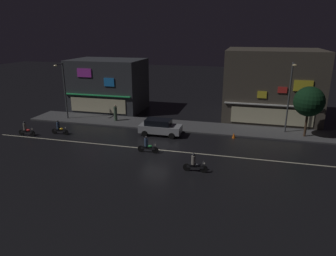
# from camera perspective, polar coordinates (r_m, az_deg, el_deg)

# --- Properties ---
(ground_plane) EXTENTS (140.00, 140.00, 0.00)m
(ground_plane) POSITION_cam_1_polar(r_m,az_deg,el_deg) (28.12, -2.42, -3.99)
(ground_plane) COLOR black
(lane_divider_stripe) EXTENTS (33.18, 0.16, 0.01)m
(lane_divider_stripe) POSITION_cam_1_polar(r_m,az_deg,el_deg) (28.12, -2.42, -3.98)
(lane_divider_stripe) COLOR beige
(lane_divider_stripe) RESTS_ON ground
(sidewalk_far) EXTENTS (34.92, 4.08, 0.14)m
(sidewalk_far) POSITION_cam_1_polar(r_m,az_deg,el_deg) (34.98, 1.19, 0.50)
(sidewalk_far) COLOR #4C4C4F
(sidewalk_far) RESTS_ON ground
(storefront_left_block) EXTENTS (10.87, 9.00, 8.26)m
(storefront_left_block) POSITION_cam_1_polar(r_m,az_deg,el_deg) (39.57, 18.58, 7.63)
(storefront_left_block) COLOR #4C443A
(storefront_left_block) RESTS_ON ground
(storefront_center_block) EXTENTS (9.39, 6.78, 6.74)m
(storefront_center_block) POSITION_cam_1_polar(r_m,az_deg,el_deg) (42.61, -11.00, 7.82)
(storefront_center_block) COLOR #383A3F
(storefront_center_block) RESTS_ON ground
(streetlamp_west) EXTENTS (0.44, 1.64, 6.64)m
(streetlamp_west) POSITION_cam_1_polar(r_m,az_deg,el_deg) (38.52, -18.73, 7.31)
(streetlamp_west) COLOR #47494C
(streetlamp_west) RESTS_ON sidewalk_far
(streetlamp_mid) EXTENTS (0.44, 1.64, 7.23)m
(streetlamp_mid) POSITION_cam_1_polar(r_m,az_deg,el_deg) (33.57, 21.58, 6.16)
(streetlamp_mid) COLOR #47494C
(streetlamp_mid) RESTS_ON sidewalk_far
(pedestrian_on_sidewalk) EXTENTS (0.40, 0.40, 1.89)m
(pedestrian_on_sidewalk) POSITION_cam_1_polar(r_m,az_deg,el_deg) (36.92, -9.68, 2.69)
(pedestrian_on_sidewalk) COLOR #4C664C
(pedestrian_on_sidewalk) RESTS_ON sidewalk_far
(street_tree) EXTENTS (2.95, 2.95, 5.05)m
(street_tree) POSITION_cam_1_polar(r_m,az_deg,el_deg) (33.19, 24.62, 4.45)
(street_tree) COLOR #473323
(street_tree) RESTS_ON sidewalk_far
(parked_car_near_kerb) EXTENTS (4.30, 1.98, 1.67)m
(parked_car_near_kerb) POSITION_cam_1_polar(r_m,az_deg,el_deg) (31.72, -1.52, 0.21)
(parked_car_near_kerb) COLOR #9EA0A5
(parked_car_near_kerb) RESTS_ON ground
(motorcycle_lead) EXTENTS (1.90, 0.60, 1.52)m
(motorcycle_lead) POSITION_cam_1_polar(r_m,az_deg,el_deg) (33.85, -19.45, -0.11)
(motorcycle_lead) COLOR black
(motorcycle_lead) RESTS_ON ground
(motorcycle_following) EXTENTS (1.90, 0.60, 1.52)m
(motorcycle_following) POSITION_cam_1_polar(r_m,az_deg,el_deg) (23.69, 4.93, -6.65)
(motorcycle_following) COLOR black
(motorcycle_following) RESTS_ON ground
(motorcycle_opposite_lane) EXTENTS (1.90, 0.60, 1.52)m
(motorcycle_opposite_lane) POSITION_cam_1_polar(r_m,az_deg,el_deg) (34.73, -24.74, -0.31)
(motorcycle_opposite_lane) COLOR black
(motorcycle_opposite_lane) RESTS_ON ground
(motorcycle_trailing_far) EXTENTS (1.90, 0.60, 1.52)m
(motorcycle_trailing_far) POSITION_cam_1_polar(r_m,az_deg,el_deg) (27.25, -3.85, -3.31)
(motorcycle_trailing_far) COLOR black
(motorcycle_trailing_far) RESTS_ON ground
(traffic_cone) EXTENTS (0.36, 0.36, 0.55)m
(traffic_cone) POSITION_cam_1_polar(r_m,az_deg,el_deg) (31.67, 12.07, -1.35)
(traffic_cone) COLOR orange
(traffic_cone) RESTS_ON ground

